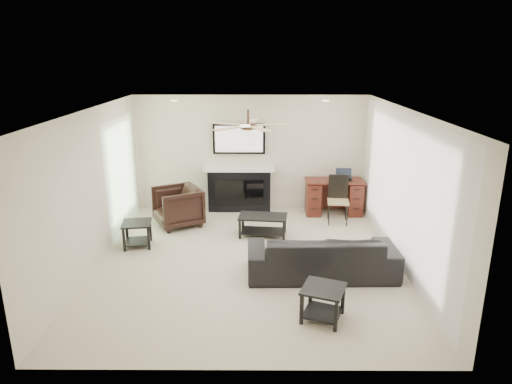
% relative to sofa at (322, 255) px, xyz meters
% --- Properties ---
extents(room_shell, '(5.50, 5.54, 2.52)m').
position_rel_sofa_xyz_m(room_shell, '(-0.96, 0.55, 1.35)').
color(room_shell, beige).
rests_on(room_shell, ground).
extents(sofa, '(2.31, 0.94, 0.67)m').
position_rel_sofa_xyz_m(sofa, '(0.00, 0.00, 0.00)').
color(sofa, black).
rests_on(sofa, ground).
extents(armchair, '(1.16, 1.15, 0.79)m').
position_rel_sofa_xyz_m(armchair, '(-2.60, 2.15, 0.06)').
color(armchair, black).
rests_on(armchair, ground).
extents(coffee_table, '(0.95, 0.59, 0.40)m').
position_rel_sofa_xyz_m(coffee_table, '(-0.90, 1.60, -0.13)').
color(coffee_table, black).
rests_on(coffee_table, ground).
extents(end_table_near, '(0.67, 0.67, 0.45)m').
position_rel_sofa_xyz_m(end_table_near, '(-0.15, -1.25, -0.11)').
color(end_table_near, black).
rests_on(end_table_near, ground).
extents(end_table_left, '(0.57, 0.57, 0.45)m').
position_rel_sofa_xyz_m(end_table_left, '(-3.15, 1.10, -0.11)').
color(end_table_left, black).
rests_on(end_table_left, ground).
extents(fireplace_unit, '(1.52, 0.34, 1.91)m').
position_rel_sofa_xyz_m(fireplace_unit, '(-1.40, 3.06, 0.62)').
color(fireplace_unit, black).
rests_on(fireplace_unit, ground).
extents(desk, '(1.22, 0.56, 0.76)m').
position_rel_sofa_xyz_m(desk, '(0.63, 2.86, 0.05)').
color(desk, '#3C160F').
rests_on(desk, ground).
extents(desk_chair, '(0.47, 0.48, 0.97)m').
position_rel_sofa_xyz_m(desk_chair, '(0.63, 2.31, 0.15)').
color(desk_chair, black).
rests_on(desk_chair, ground).
extents(laptop, '(0.33, 0.24, 0.23)m').
position_rel_sofa_xyz_m(laptop, '(0.83, 2.84, 0.54)').
color(laptop, black).
rests_on(laptop, desk).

